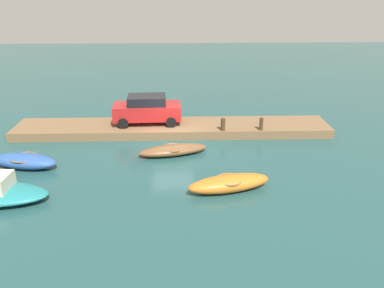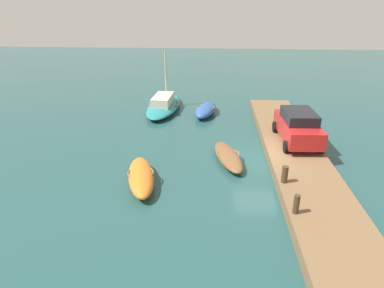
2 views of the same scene
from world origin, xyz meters
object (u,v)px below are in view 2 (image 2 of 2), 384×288
(rowboat_blue, at_px, (206,110))
(sailboat_teal, at_px, (164,105))
(mooring_post_mid_west, at_px, (285,174))
(parked_car, at_px, (298,126))
(rowboat_brown, at_px, (228,156))
(rowboat_orange, at_px, (141,176))
(mooring_post_west, at_px, (296,204))

(rowboat_blue, xyz_separation_m, sailboat_teal, (0.94, 3.23, 0.06))
(mooring_post_mid_west, distance_m, parked_car, 4.91)
(mooring_post_mid_west, relative_size, parked_car, 0.18)
(rowboat_brown, height_order, mooring_post_mid_west, mooring_post_mid_west)
(rowboat_orange, bearing_deg, mooring_post_west, -126.58)
(mooring_post_west, xyz_separation_m, parked_car, (6.96, -1.52, 0.54))
(parked_car, bearing_deg, rowboat_blue, 39.21)
(mooring_post_west, height_order, mooring_post_mid_west, mooring_post_west)
(sailboat_teal, distance_m, mooring_post_west, 15.48)
(sailboat_teal, distance_m, parked_car, 10.94)
(rowboat_orange, relative_size, parked_car, 0.94)
(mooring_post_mid_west, bearing_deg, rowboat_brown, 38.10)
(mooring_post_west, relative_size, parked_car, 0.18)
(mooring_post_west, bearing_deg, rowboat_brown, 23.79)
(rowboat_blue, bearing_deg, mooring_post_mid_west, -148.00)
(mooring_post_mid_west, height_order, parked_car, parked_car)
(rowboat_orange, distance_m, parked_car, 9.10)
(rowboat_blue, distance_m, rowboat_brown, 7.71)
(rowboat_orange, bearing_deg, rowboat_brown, -71.57)
(rowboat_orange, xyz_separation_m, mooring_post_west, (-2.70, -6.45, 0.54))
(rowboat_orange, distance_m, sailboat_teal, 11.14)
(rowboat_orange, xyz_separation_m, rowboat_brown, (2.60, -4.12, -0.09))
(mooring_post_mid_west, bearing_deg, rowboat_blue, 19.38)
(rowboat_orange, bearing_deg, mooring_post_mid_west, -107.24)
(rowboat_orange, height_order, mooring_post_west, mooring_post_west)
(sailboat_teal, bearing_deg, rowboat_orange, -173.32)
(sailboat_teal, bearing_deg, parked_car, -124.91)
(rowboat_orange, bearing_deg, sailboat_teal, -11.36)
(rowboat_blue, bearing_deg, rowboat_orange, 177.58)
(parked_car, bearing_deg, mooring_post_west, 165.46)
(rowboat_orange, height_order, sailboat_teal, sailboat_teal)
(sailboat_teal, bearing_deg, rowboat_brown, -147.46)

